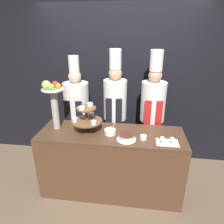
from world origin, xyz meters
name	(u,v)px	position (x,y,z in m)	size (l,w,h in m)	color
ground_plane	(108,205)	(0.00, 0.00, 0.00)	(14.00, 14.00, 0.00)	brown
wall_back	(119,78)	(0.00, 1.25, 1.40)	(10.00, 0.06, 2.80)	black
buffet_counter	(111,162)	(0.00, 0.31, 0.45)	(1.86, 0.61, 0.90)	brown
tiered_stand	(87,118)	(-0.32, 0.33, 1.08)	(0.39, 0.39, 0.36)	brown
fruit_pedestal	(53,98)	(-0.75, 0.36, 1.32)	(0.28, 0.28, 0.65)	#B2ADA8
cake_round	(126,137)	(0.21, 0.16, 0.93)	(0.23, 0.23, 0.07)	white
cup_white	(143,137)	(0.41, 0.20, 0.92)	(0.08, 0.08, 0.05)	white
cake_square_tray	(167,142)	(0.68, 0.15, 0.92)	(0.26, 0.18, 0.05)	white
serving_bowl_near	(110,132)	(-0.01, 0.28, 0.93)	(0.14, 0.14, 0.17)	white
chef_left	(77,110)	(-0.61, 0.88, 0.95)	(0.39, 0.39, 1.79)	#28282D
chef_center_left	(115,108)	(-0.02, 0.88, 1.02)	(0.34, 0.34, 1.89)	#38332D
chef_center_right	(152,110)	(0.54, 0.88, 1.02)	(0.36, 0.36, 1.88)	#38332D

